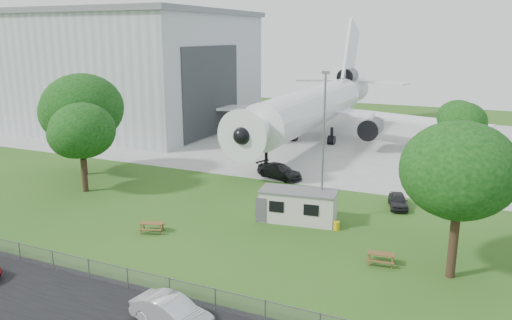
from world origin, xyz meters
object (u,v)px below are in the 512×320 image
at_px(picnic_west, 152,232).
at_px(site_cabin, 298,206).
at_px(picnic_east, 380,264).
at_px(car_centre_sedan, 172,312).
at_px(airliner, 315,105).
at_px(hangar, 111,68).

bearing_deg(picnic_west, site_cabin, 16.38).
height_order(picnic_east, car_centre_sedan, car_centre_sedan).
distance_m(airliner, car_centre_sedan, 48.47).
relative_size(site_cabin, picnic_east, 3.84).
bearing_deg(airliner, car_centre_sedan, -80.85).
distance_m(picnic_east, car_centre_sedan, 14.64).
height_order(site_cabin, picnic_west, site_cabin).
bearing_deg(picnic_west, hangar, 113.28).
xyz_separation_m(site_cabin, picnic_west, (-9.48, -6.90, -1.31)).
xyz_separation_m(hangar, airliner, (35.97, -0.14, -4.14)).
relative_size(airliner, car_centre_sedan, 10.20).
distance_m(picnic_west, picnic_east, 17.24).
bearing_deg(car_centre_sedan, picnic_east, -27.19).
height_order(hangar, site_cabin, hangar).
bearing_deg(car_centre_sedan, site_cabin, 5.65).
bearing_deg(hangar, picnic_west, -47.05).
xyz_separation_m(picnic_west, picnic_east, (17.16, 1.71, 0.00)).
xyz_separation_m(picnic_east, car_centre_sedan, (-8.55, -11.87, 0.77)).
distance_m(hangar, car_centre_sedan, 65.29).
bearing_deg(car_centre_sedan, picnic_west, 48.88).
relative_size(hangar, picnic_east, 23.89).
distance_m(hangar, picnic_east, 64.05).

